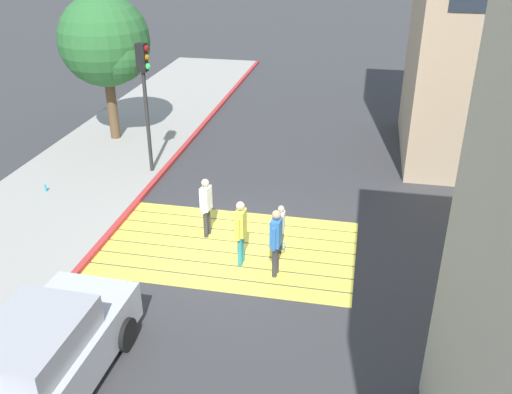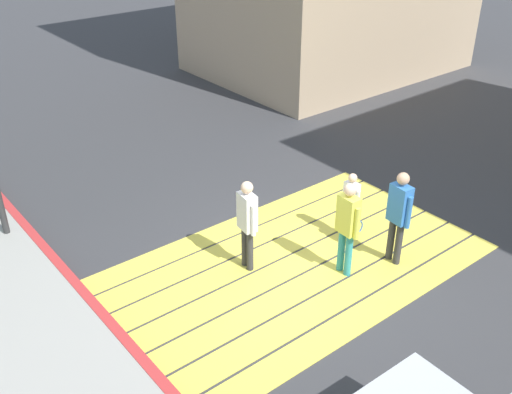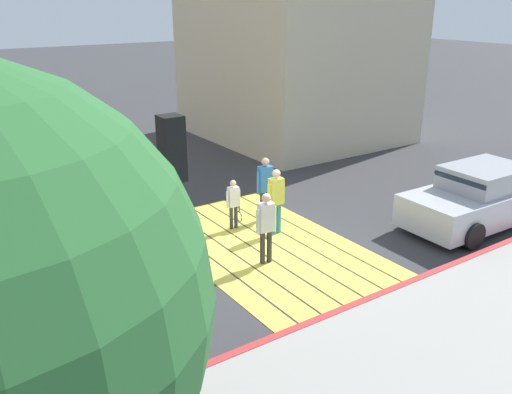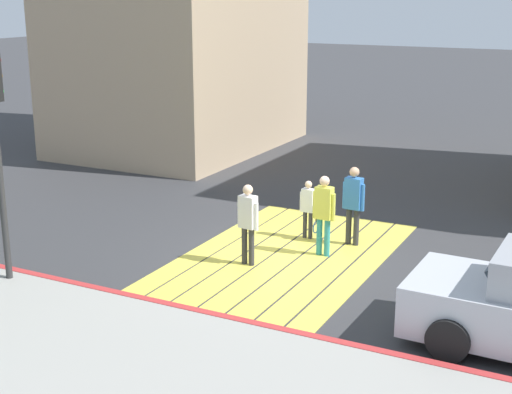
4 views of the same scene
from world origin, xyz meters
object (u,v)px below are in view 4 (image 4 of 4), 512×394
at_px(pedestrian_adult_lead, 324,210).
at_px(pedestrian_adult_side, 353,200).
at_px(pedestrian_adult_trailing, 248,219).
at_px(pedestrian_child_with_racket, 308,206).

height_order(pedestrian_adult_lead, pedestrian_adult_side, pedestrian_adult_side).
relative_size(pedestrian_adult_lead, pedestrian_adult_trailing, 1.02).
bearing_deg(pedestrian_child_with_racket, pedestrian_adult_trailing, 168.12).
bearing_deg(pedestrian_adult_side, pedestrian_adult_lead, 161.12).
bearing_deg(pedestrian_adult_trailing, pedestrian_adult_side, -34.65).
xyz_separation_m(pedestrian_adult_trailing, pedestrian_child_with_racket, (2.03, -0.43, -0.22)).
relative_size(pedestrian_adult_trailing, pedestrian_adult_side, 0.96).
distance_m(pedestrian_adult_side, pedestrian_child_with_racket, 1.04).
height_order(pedestrian_adult_lead, pedestrian_adult_trailing, pedestrian_adult_lead).
relative_size(pedestrian_adult_side, pedestrian_child_with_racket, 1.31).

